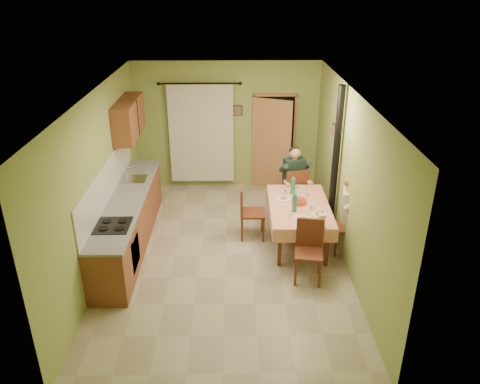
{
  "coord_description": "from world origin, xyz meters",
  "views": [
    {
      "loc": [
        0.14,
        -6.88,
        4.38
      ],
      "look_at": [
        0.25,
        0.1,
        1.15
      ],
      "focal_mm": 35.0,
      "sensor_mm": 36.0,
      "label": 1
    }
  ],
  "objects_px": {
    "dining_table": "(298,224)",
    "man_far": "(294,174)",
    "chair_right": "(348,238)",
    "chair_far": "(293,201)",
    "chair_near": "(308,263)",
    "man_right": "(350,207)",
    "chair_left": "(252,222)",
    "stove_flue": "(333,186)"
  },
  "relations": [
    {
      "from": "man_far",
      "to": "stove_flue",
      "type": "relative_size",
      "value": 0.5
    },
    {
      "from": "dining_table",
      "to": "man_far",
      "type": "relative_size",
      "value": 1.27
    },
    {
      "from": "chair_near",
      "to": "dining_table",
      "type": "bearing_deg",
      "value": -80.08
    },
    {
      "from": "man_right",
      "to": "stove_flue",
      "type": "bearing_deg",
      "value": 33.98
    },
    {
      "from": "chair_left",
      "to": "dining_table",
      "type": "bearing_deg",
      "value": 73.94
    },
    {
      "from": "chair_far",
      "to": "stove_flue",
      "type": "bearing_deg",
      "value": -70.36
    },
    {
      "from": "chair_near",
      "to": "man_far",
      "type": "distance_m",
      "value": 2.3
    },
    {
      "from": "chair_left",
      "to": "stove_flue",
      "type": "xyz_separation_m",
      "value": [
        1.43,
        -0.04,
        0.73
      ]
    },
    {
      "from": "chair_far",
      "to": "man_right",
      "type": "distance_m",
      "value": 1.72
    },
    {
      "from": "chair_right",
      "to": "stove_flue",
      "type": "distance_m",
      "value": 0.94
    },
    {
      "from": "stove_flue",
      "to": "dining_table",
      "type": "bearing_deg",
      "value": -161.2
    },
    {
      "from": "dining_table",
      "to": "stove_flue",
      "type": "height_order",
      "value": "stove_flue"
    },
    {
      "from": "man_right",
      "to": "chair_right",
      "type": "bearing_deg",
      "value": -90.0
    },
    {
      "from": "dining_table",
      "to": "man_right",
      "type": "xyz_separation_m",
      "value": [
        0.8,
        -0.34,
        0.5
      ]
    },
    {
      "from": "dining_table",
      "to": "stove_flue",
      "type": "xyz_separation_m",
      "value": [
        0.61,
        0.21,
        0.64
      ]
    },
    {
      "from": "chair_right",
      "to": "stove_flue",
      "type": "relative_size",
      "value": 0.35
    },
    {
      "from": "chair_near",
      "to": "chair_far",
      "type": "bearing_deg",
      "value": -81.67
    },
    {
      "from": "dining_table",
      "to": "chair_far",
      "type": "height_order",
      "value": "chair_far"
    },
    {
      "from": "chair_left",
      "to": "stove_flue",
      "type": "bearing_deg",
      "value": 89.03
    },
    {
      "from": "man_far",
      "to": "man_right",
      "type": "relative_size",
      "value": 1.0
    },
    {
      "from": "dining_table",
      "to": "man_right",
      "type": "distance_m",
      "value": 1.0
    },
    {
      "from": "chair_near",
      "to": "man_right",
      "type": "bearing_deg",
      "value": -126.32
    },
    {
      "from": "chair_left",
      "to": "man_right",
      "type": "height_order",
      "value": "man_right"
    },
    {
      "from": "chair_right",
      "to": "man_far",
      "type": "relative_size",
      "value": 0.7
    },
    {
      "from": "chair_right",
      "to": "man_far",
      "type": "distance_m",
      "value": 1.75
    },
    {
      "from": "chair_near",
      "to": "chair_left",
      "type": "xyz_separation_m",
      "value": [
        -0.84,
        1.36,
        0.0
      ]
    },
    {
      "from": "chair_right",
      "to": "man_far",
      "type": "bearing_deg",
      "value": 42.28
    },
    {
      "from": "chair_left",
      "to": "stove_flue",
      "type": "height_order",
      "value": "stove_flue"
    },
    {
      "from": "dining_table",
      "to": "chair_left",
      "type": "xyz_separation_m",
      "value": [
        -0.82,
        0.24,
        -0.09
      ]
    },
    {
      "from": "chair_right",
      "to": "man_far",
      "type": "height_order",
      "value": "man_far"
    },
    {
      "from": "dining_table",
      "to": "chair_near",
      "type": "distance_m",
      "value": 1.11
    },
    {
      "from": "chair_far",
      "to": "chair_near",
      "type": "relative_size",
      "value": 1.04
    },
    {
      "from": "chair_near",
      "to": "chair_right",
      "type": "distance_m",
      "value": 1.11
    },
    {
      "from": "chair_near",
      "to": "man_right",
      "type": "distance_m",
      "value": 1.25
    },
    {
      "from": "dining_table",
      "to": "chair_near",
      "type": "bearing_deg",
      "value": -88.48
    },
    {
      "from": "chair_far",
      "to": "chair_near",
      "type": "bearing_deg",
      "value": -103.45
    },
    {
      "from": "dining_table",
      "to": "man_far",
      "type": "height_order",
      "value": "man_far"
    },
    {
      "from": "man_far",
      "to": "chair_left",
      "type": "bearing_deg",
      "value": -147.47
    },
    {
      "from": "dining_table",
      "to": "chair_far",
      "type": "xyz_separation_m",
      "value": [
        0.05,
        1.1,
        -0.09
      ]
    },
    {
      "from": "dining_table",
      "to": "chair_near",
      "type": "xyz_separation_m",
      "value": [
        0.01,
        -1.11,
        -0.09
      ]
    },
    {
      "from": "chair_right",
      "to": "chair_far",
      "type": "bearing_deg",
      "value": 42.43
    },
    {
      "from": "chair_right",
      "to": "chair_left",
      "type": "distance_m",
      "value": 1.74
    }
  ]
}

